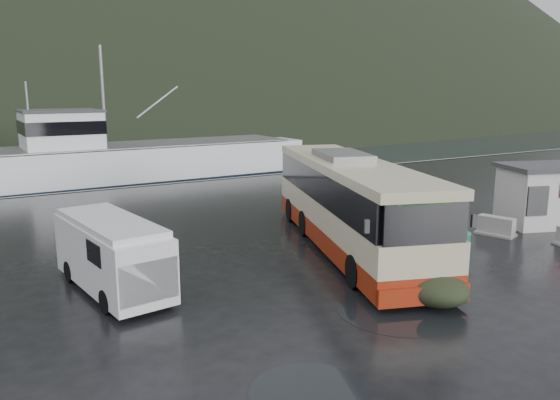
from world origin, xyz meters
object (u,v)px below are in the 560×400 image
dome_tent (427,302)px  fishing_trawler (148,169)px  coach_bus (349,248)px  ticket_kiosk (539,225)px  jersey_barrier_b (495,235)px  waste_bin_right (404,247)px  white_van (114,290)px  waste_bin_left (448,259)px

dome_tent → fishing_trawler: 31.62m
coach_bus → ticket_kiosk: (9.95, -1.51, 0.00)m
jersey_barrier_b → ticket_kiosk: bearing=2.7°
fishing_trawler → ticket_kiosk: bearing=-70.6°
waste_bin_right → white_van: bearing=175.0°
jersey_barrier_b → coach_bus: bearing=166.1°
white_van → jersey_barrier_b: size_ratio=3.44×
dome_tent → jersey_barrier_b: size_ratio=1.65×
waste_bin_left → fishing_trawler: fishing_trawler is taller
white_van → jersey_barrier_b: bearing=-13.3°
coach_bus → dome_tent: coach_bus is taller
waste_bin_left → white_van: bearing=165.3°
white_van → ticket_kiosk: ticket_kiosk is taller
white_van → dome_tent: (7.82, -5.71, 0.00)m
dome_tent → waste_bin_left: bearing=35.2°
white_van → waste_bin_left: (11.59, -3.05, 0.00)m
white_van → jersey_barrier_b: white_van is taller
coach_bus → ticket_kiosk: 10.07m
waste_bin_right → ticket_kiosk: (7.96, -0.48, 0.00)m
white_van → fishing_trawler: size_ratio=0.21×
dome_tent → coach_bus: bearing=75.6°
coach_bus → fishing_trawler: 25.85m
jersey_barrier_b → dome_tent: bearing=-153.5°
white_van → waste_bin_left: white_van is taller
dome_tent → fishing_trawler: fishing_trawler is taller
coach_bus → white_van: bearing=-161.0°
white_van → waste_bin_right: 11.33m
jersey_barrier_b → fishing_trawler: fishing_trawler is taller
waste_bin_left → jersey_barrier_b: 4.65m
white_van → jersey_barrier_b: (16.01, -1.62, 0.00)m
ticket_kiosk → jersey_barrier_b: (-3.24, -0.15, 0.00)m
fishing_trawler → jersey_barrier_b: bearing=-76.9°
ticket_kiosk → dome_tent: bearing=-140.2°
waste_bin_right → fishing_trawler: fishing_trawler is taller
waste_bin_right → jersey_barrier_b: (4.73, -0.64, 0.00)m
dome_tent → jersey_barrier_b: 9.16m
waste_bin_right → fishing_trawler: 26.98m
coach_bus → dome_tent: bearing=-85.7°
waste_bin_left → dome_tent: size_ratio=0.56×
waste_bin_right → fishing_trawler: size_ratio=0.05×
waste_bin_left → fishing_trawler: size_ratio=0.06×
jersey_barrier_b → fishing_trawler: (-7.10, 27.51, 0.00)m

